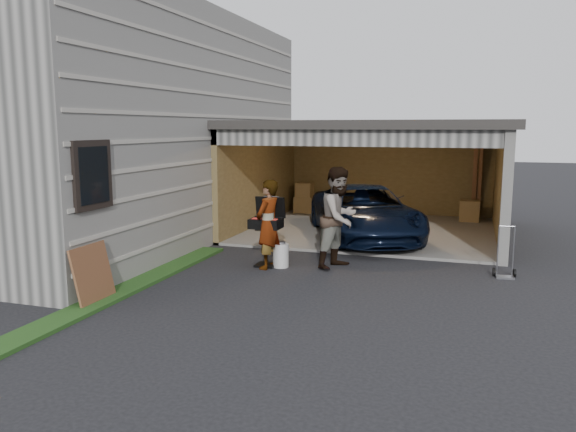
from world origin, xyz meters
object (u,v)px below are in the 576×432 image
Objects in this scene: bbq_grill at (266,226)px; plywood_panel at (93,274)px; minivan at (365,214)px; woman at (268,224)px; hand_truck at (505,267)px; propane_tank at (281,255)px; man at (339,218)px.

plywood_panel is (-1.74, -3.13, -0.34)m from bbq_grill.
minivan is 2.62× the size of woman.
hand_truck is at bearing 110.99° from woman.
plywood_panel is at bearing -139.79° from minivan.
woman is 0.69m from propane_tank.
woman is 3.73× the size of propane_tank.
woman is at bearing -141.62° from propane_tank.
man is 3.20m from hand_truck.
bbq_grill is at bearing 176.88° from propane_tank.
woman reaches higher than plywood_panel.
man reaches higher than woman.
minivan is at bearing 63.65° from plywood_panel.
plywood_panel is (-2.05, -3.11, 0.23)m from propane_tank.
hand_truck is at bearing 30.59° from plywood_panel.
woman is (-1.28, -3.34, 0.24)m from minivan.
woman is at bearing -60.85° from bbq_grill.
hand_truck is (4.19, 0.57, -0.05)m from propane_tank.
minivan is 4.09m from hand_truck.
propane_tank is at bearing 130.88° from man.
propane_tank is (0.21, 0.16, -0.64)m from woman.
bbq_grill is 3.60m from plywood_panel.
bbq_grill is 1.45× the size of plywood_panel.
minivan is 4.71× the size of hand_truck.
hand_truck is (3.09, 0.22, -0.81)m from man.
propane_tank is 0.48× the size of hand_truck.
woman is 1.40m from man.
woman is 1.28× the size of bbq_grill.
bbq_grill is (-0.10, 0.18, -0.07)m from woman.
man is 4.25× the size of propane_tank.
man is 1.46× the size of bbq_grill.
woman is 0.22m from bbq_grill.
minivan is at bearing 71.36° from propane_tank.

